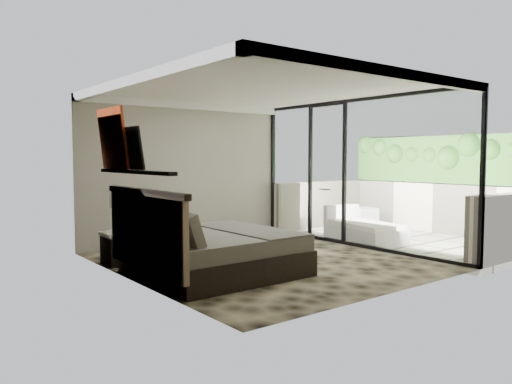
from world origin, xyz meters
TOP-DOWN VIEW (x-y plane):
  - floor at (0.00, 0.00)m, footprint 5.00×5.00m
  - ceiling at (0.00, 0.00)m, footprint 4.50×5.00m
  - back_wall at (0.00, 2.49)m, footprint 4.50×0.02m
  - left_wall at (-2.24, 0.00)m, footprint 0.02×5.00m
  - glass_wall at (2.25, 0.00)m, footprint 0.08×5.00m
  - terrace_slab at (3.75, 0.00)m, footprint 3.00×5.00m
  - parapet_far at (5.10, 0.00)m, footprint 0.30×5.00m
  - foliage_hedge at (5.10, 0.00)m, footprint 0.36×4.60m
  - picture_ledge at (-2.18, 0.10)m, footprint 0.12×2.20m
  - bed at (-1.22, -0.26)m, footprint 2.21×2.13m
  - nightstand at (-1.96, 1.20)m, footprint 0.53×0.53m
  - table_lamp at (-1.95, 1.16)m, footprint 0.35×0.35m
  - abstract_canvas at (-2.19, 0.83)m, footprint 0.13×0.90m
  - framed_print at (-2.14, 0.21)m, footprint 0.11×0.50m
  - ottoman at (4.15, 1.40)m, footprint 0.61×0.61m
  - lounger at (2.89, 0.36)m, footprint 1.17×1.84m

SIDE VIEW (x-z plane):
  - terrace_slab at x=3.75m, z-range -0.12..0.00m
  - floor at x=0.00m, z-range 0.00..0.00m
  - lounger at x=2.89m, z-range -0.13..0.54m
  - nightstand at x=-1.96m, z-range 0.00..0.51m
  - ottoman at x=4.15m, z-range 0.00..0.51m
  - bed at x=-1.22m, z-range -0.25..0.97m
  - parapet_far at x=5.10m, z-range 0.00..1.10m
  - table_lamp at x=-1.95m, z-range 0.61..1.25m
  - back_wall at x=0.00m, z-range 0.00..2.80m
  - left_wall at x=-2.24m, z-range 0.00..2.80m
  - glass_wall at x=2.25m, z-range 0.00..2.80m
  - picture_ledge at x=-2.18m, z-range 1.48..1.52m
  - foliage_hedge at x=5.10m, z-range 1.10..2.20m
  - framed_print at x=-2.14m, z-range 1.53..2.12m
  - abstract_canvas at x=-2.19m, z-range 1.53..2.42m
  - ceiling at x=0.00m, z-range 2.78..2.80m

